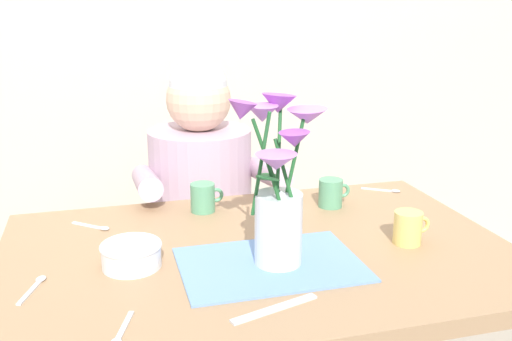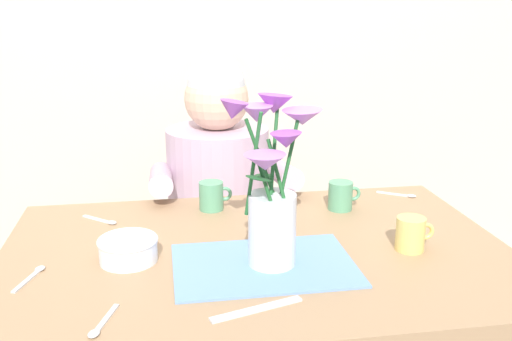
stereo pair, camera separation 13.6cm
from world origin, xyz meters
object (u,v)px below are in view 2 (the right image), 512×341
Objects in this scene: ceramic_bowl at (128,248)px; seated_person at (219,225)px; dinner_knife at (257,309)px; coffee_cup at (212,196)px; tea_cup at (341,196)px; ceramic_mug at (411,234)px; flower_vase at (272,190)px.

seated_person is at bearing 67.03° from ceramic_bowl.
coffee_cup is (-0.03, 0.57, 0.04)m from dinner_knife.
tea_cup is at bearing 40.63° from dinner_knife.
dinner_knife is at bearing -151.76° from ceramic_mug.
tea_cup and coffee_cup have the same top height.
coffee_cup is at bearing 104.22° from flower_vase.
seated_person reaches higher than dinner_knife.
ceramic_mug reaches higher than dinner_knife.
coffee_cup reaches higher than ceramic_bowl.
seated_person is at bearing 93.77° from flower_vase.
ceramic_bowl is at bearing -125.40° from coffee_cup.
ceramic_mug is 1.00× the size of tea_cup.
ceramic_mug is 1.00× the size of coffee_cup.
coffee_cup is at bearing 76.45° from dinner_knife.
ceramic_mug is (0.65, -0.05, 0.01)m from ceramic_bowl.
seated_person is 8.35× the size of ceramic_bowl.
flower_vase is at bearing 54.12° from dinner_knife.
flower_vase is 0.37m from ceramic_mug.
ceramic_mug is (0.40, 0.22, 0.04)m from dinner_knife.
coffee_cup is (-0.44, 0.35, 0.00)m from ceramic_mug.
seated_person reaches higher than coffee_cup.
dinner_knife is at bearing -86.69° from coffee_cup.
tea_cup is 1.00× the size of coffee_cup.
dinner_knife is 2.04× the size of coffee_cup.
dinner_knife is 0.57m from coffee_cup.
flower_vase reaches higher than ceramic_mug.
ceramic_mug is 0.56m from coffee_cup.
flower_vase reaches higher than tea_cup.
ceramic_mug and tea_cup have the same top height.
coffee_cup is at bearing 170.80° from tea_cup.
seated_person is 3.01× the size of flower_vase.
ceramic_mug is at bearing -55.74° from seated_person.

